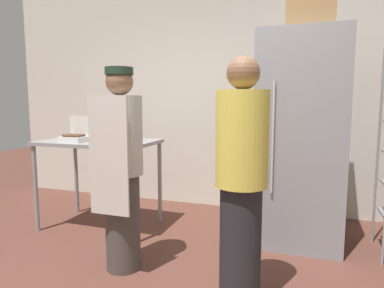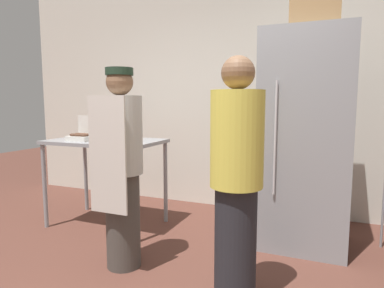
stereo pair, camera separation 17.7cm
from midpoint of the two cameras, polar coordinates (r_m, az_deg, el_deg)
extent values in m
cube|color=silver|center=(4.34, 5.88, 9.65)|extent=(6.40, 0.12, 3.08)
cube|color=gray|center=(3.36, 16.16, 0.69)|extent=(0.79, 0.72, 1.97)
cube|color=gray|center=(3.00, 15.83, 0.37)|extent=(0.72, 0.02, 1.62)
cylinder|color=silver|center=(2.99, 11.68, 1.03)|extent=(0.02, 0.02, 0.97)
cylinder|color=#93969B|center=(3.57, 27.39, -0.56)|extent=(0.02, 0.02, 1.84)
cube|color=gray|center=(3.76, -16.64, 0.28)|extent=(1.19, 0.73, 0.04)
cylinder|color=gray|center=(3.95, -25.79, -6.72)|extent=(0.04, 0.04, 0.90)
cylinder|color=gray|center=(3.28, -11.71, -8.88)|extent=(0.04, 0.04, 0.90)
cylinder|color=gray|center=(4.42, -19.83, -5.01)|extent=(0.04, 0.04, 0.90)
cylinder|color=gray|center=(3.84, -6.72, -6.45)|extent=(0.04, 0.04, 0.90)
cube|color=silver|center=(3.76, -20.36, 0.79)|extent=(0.26, 0.21, 0.05)
cube|color=silver|center=(3.83, -19.42, 2.88)|extent=(0.25, 0.01, 0.21)
torus|color=#513323|center=(3.77, -21.51, 1.32)|extent=(0.09, 0.09, 0.02)
torus|color=#513323|center=(3.72, -20.76, 1.30)|extent=(0.09, 0.09, 0.02)
torus|color=#513323|center=(3.68, -20.00, 1.27)|extent=(0.09, 0.09, 0.02)
torus|color=#513323|center=(3.82, -20.75, 1.44)|extent=(0.09, 0.09, 0.02)
torus|color=#513323|center=(3.78, -20.01, 1.41)|extent=(0.09, 0.09, 0.02)
torus|color=#513323|center=(3.74, -19.25, 1.39)|extent=(0.09, 0.09, 0.02)
cylinder|color=#99999E|center=(3.72, -13.39, 1.23)|extent=(0.12, 0.12, 0.08)
cylinder|color=#B2BCC1|center=(3.71, -13.45, 3.28)|extent=(0.10, 0.10, 0.19)
cylinder|color=black|center=(3.71, -13.50, 4.87)|extent=(0.10, 0.10, 0.02)
cube|color=#937047|center=(3.33, 17.62, 19.74)|extent=(0.41, 0.30, 0.24)
cube|color=olive|center=(3.36, 17.71, 21.87)|extent=(0.41, 0.15, 0.02)
cylinder|color=#47423D|center=(2.88, -13.22, -12.52)|extent=(0.27, 0.27, 0.78)
cylinder|color=beige|center=(2.73, -13.63, 1.38)|extent=(0.34, 0.34, 0.61)
sphere|color=brown|center=(2.72, -13.88, 10.06)|extent=(0.21, 0.21, 0.21)
cube|color=beige|center=(2.60, -15.68, -1.98)|extent=(0.32, 0.02, 0.89)
cylinder|color=#1E3323|center=(2.72, -13.93, 11.71)|extent=(0.21, 0.21, 0.06)
cylinder|color=#232328|center=(2.41, 5.88, -16.13)|extent=(0.28, 0.28, 0.79)
cylinder|color=#DBCC4C|center=(2.23, 6.11, 0.87)|extent=(0.35, 0.35, 0.63)
sphere|color=brown|center=(2.22, 6.25, 11.70)|extent=(0.21, 0.21, 0.21)
camera|label=1|loc=(0.09, -91.83, -0.23)|focal=32.00mm
camera|label=2|loc=(0.09, 88.17, 0.23)|focal=32.00mm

